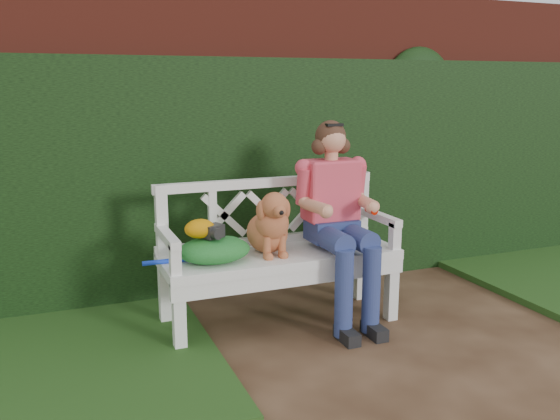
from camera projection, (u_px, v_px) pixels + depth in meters
name	position (u px, v px, depth m)	size (l,w,h in m)	color
ground	(450.00, 373.00, 3.17)	(60.00, 60.00, 0.00)	#331E11
brick_wall	(306.00, 138.00, 4.67)	(10.00, 0.30, 2.20)	maroon
ivy_hedge	(317.00, 173.00, 4.52)	(10.00, 0.18, 1.70)	#1A3E13
garden_bench	(280.00, 288.00, 3.79)	(1.58, 0.60, 0.48)	white
seated_woman	(333.00, 228.00, 3.83)	(0.51, 0.69, 1.22)	#E13345
dog	(269.00, 221.00, 3.67)	(0.27, 0.37, 0.41)	#9E4E20
tennis_racket	(209.00, 257.00, 3.59)	(0.61, 0.26, 0.03)	white
green_bag	(214.00, 249.00, 3.53)	(0.44, 0.34, 0.15)	#17671B
camera_item	(213.00, 231.00, 3.50)	(0.12, 0.09, 0.08)	black
baseball_glove	(200.00, 229.00, 3.48)	(0.18, 0.13, 0.11)	#BD7806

